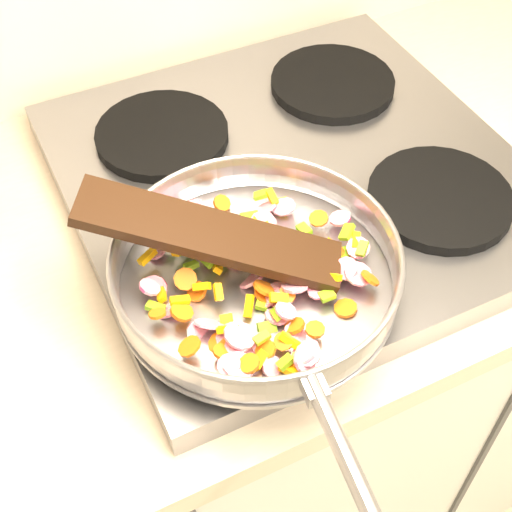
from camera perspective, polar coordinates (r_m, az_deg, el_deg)
name	(u,v)px	position (r m, az deg, el deg)	size (l,w,h in m)	color
cooktop	(294,180)	(1.00, 3.07, 6.09)	(0.60, 0.60, 0.04)	#939399
grate_fl	(247,271)	(0.85, -0.76, -1.17)	(0.19, 0.19, 0.02)	black
grate_fr	(440,198)	(0.96, 14.50, 4.49)	(0.19, 0.19, 0.02)	black
grate_bl	(162,135)	(1.04, -7.53, 9.61)	(0.19, 0.19, 0.02)	black
grate_br	(333,83)	(1.13, 6.15, 13.59)	(0.19, 0.19, 0.02)	black
saute_pan	(257,268)	(0.80, 0.05, -1.00)	(0.37, 0.53, 0.06)	#9E9EA5
vegetable_heap	(260,279)	(0.81, 0.31, -1.88)	(0.28, 0.29, 0.05)	#FFAC08
wooden_spatula	(211,235)	(0.79, -3.62, 1.72)	(0.30, 0.07, 0.01)	black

